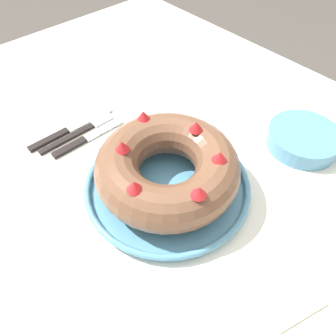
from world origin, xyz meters
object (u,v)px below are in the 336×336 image
Objects in this scene: cake_knife at (84,140)px; serving_knife at (66,131)px; serving_dish at (168,186)px; fork at (83,131)px; bundt_cake at (168,168)px; side_bowl at (303,139)px; napkin at (276,280)px.

serving_knife is at bearing -157.73° from cake_knife.
serving_dish reaches higher than fork.
serving_dish is 0.23m from cake_knife.
bundt_cake is 1.24× the size of serving_knife.
side_bowl is (0.35, 0.33, 0.01)m from fork.
bundt_cake is at bearing -108.92° from side_bowl.
side_bowl is (0.32, 0.34, 0.01)m from cake_knife.
side_bowl is 0.32m from napkin.
bundt_cake reaches higher than fork.
serving_knife reaches higher than fork.
cake_knife is 0.47m from napkin.
bundt_cake reaches higher than side_bowl.
napkin is (0.49, 0.04, -0.00)m from fork.
bundt_cake is 1.48× the size of cake_knife.
side_bowl reaches higher than fork.
side_bowl is at bearing 53.26° from cake_knife.
fork is (-0.25, -0.03, -0.01)m from serving_dish.
cake_knife is (0.03, -0.01, 0.00)m from fork.
napkin is at bearing 10.18° from fork.
serving_dish reaches higher than cake_knife.
bundt_cake reaches higher than cake_knife.
napkin is (0.47, 0.05, -0.00)m from cake_knife.
serving_knife is 0.52m from side_bowl.
serving_knife is 1.38× the size of side_bowl.
serving_dish is 0.31m from side_bowl.
cake_knife is at bearing -168.06° from serving_dish.
side_bowl reaches higher than serving_knife.
bundt_cake is 0.26m from fork.
napkin is at bearing 8.11° from serving_knife.
fork is at bearing -172.60° from serving_dish.
cake_knife is (-0.22, -0.05, -0.01)m from serving_dish.
bundt_cake is at bearing -178.56° from napkin.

